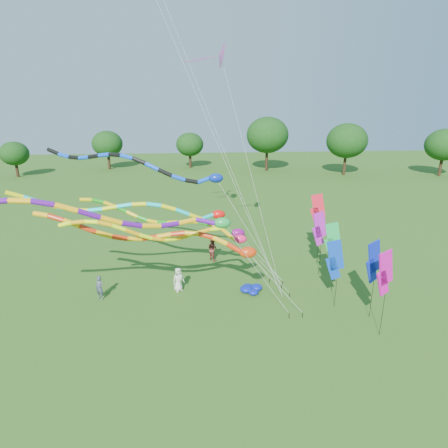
{
  "coord_description": "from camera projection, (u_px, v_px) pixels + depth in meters",
  "views": [
    {
      "loc": [
        -2.95,
        -16.12,
        11.55
      ],
      "look_at": [
        -1.01,
        4.99,
        4.8
      ],
      "focal_mm": 30.0,
      "sensor_mm": 36.0,
      "label": 1
    }
  ],
  "objects": [
    {
      "name": "delta_kite_high_c",
      "position": [
        221.0,
        55.0,
        22.61
      ],
      "size": [
        5.67,
        5.26,
        15.51
      ],
      "rotation": [
        0.0,
        0.0,
        0.06
      ],
      "color": "black",
      "rests_on": "ground"
    },
    {
      "name": "banner_pole_green",
      "position": [
        333.0,
        241.0,
        23.35
      ],
      "size": [
        1.16,
        0.16,
        4.71
      ],
      "rotation": [
        0.0,
        0.0,
        -0.07
      ],
      "color": "black",
      "rests_on": "ground"
    },
    {
      "name": "banner_pole_magenta_b",
      "position": [
        385.0,
        273.0,
        18.51
      ],
      "size": [
        1.11,
        0.49,
        4.86
      ],
      "rotation": [
        0.0,
        0.0,
        0.36
      ],
      "color": "black",
      "rests_on": "ground"
    },
    {
      "name": "tree_ring",
      "position": [
        210.0,
        220.0,
        21.01
      ],
      "size": [
        118.65,
        122.99,
        9.61
      ],
      "color": "#382314",
      "rests_on": "ground"
    },
    {
      "name": "tube_kite_green",
      "position": [
        181.0,
        222.0,
        24.66
      ],
      "size": [
        13.11,
        2.85,
        6.24
      ],
      "rotation": [
        0.0,
        0.0,
        -0.2
      ],
      "color": "black",
      "rests_on": "ground"
    },
    {
      "name": "banner_pole_blue_a",
      "position": [
        335.0,
        260.0,
        21.56
      ],
      "size": [
        1.16,
        0.11,
        4.28
      ],
      "rotation": [
        0.0,
        0.0,
        -0.03
      ],
      "color": "black",
      "rests_on": "ground"
    },
    {
      "name": "banner_pole_violet",
      "position": [
        319.0,
        229.0,
        25.68
      ],
      "size": [
        1.16,
        0.28,
        4.7
      ],
      "rotation": [
        0.0,
        0.0,
        0.17
      ],
      "color": "black",
      "rests_on": "ground"
    },
    {
      "name": "tube_kite_purple",
      "position": [
        119.0,
        216.0,
        17.12
      ],
      "size": [
        16.24,
        2.53,
        8.52
      ],
      "rotation": [
        0.0,
        0.0,
        0.15
      ],
      "color": "black",
      "rests_on": "ground"
    },
    {
      "name": "ground",
      "position": [
        253.0,
        343.0,
        19.05
      ],
      "size": [
        160.0,
        160.0,
        0.0
      ],
      "primitive_type": "plane",
      "color": "#285215",
      "rests_on": "ground"
    },
    {
      "name": "tube_kite_orange",
      "position": [
        178.0,
        234.0,
        20.98
      ],
      "size": [
        12.72,
        1.85,
        6.4
      ],
      "rotation": [
        0.0,
        0.0,
        0.08
      ],
      "color": "black",
      "rests_on": "ground"
    },
    {
      "name": "blue_nylon_heap",
      "position": [
        256.0,
        290.0,
        24.0
      ],
      "size": [
        1.16,
        1.04,
        0.47
      ],
      "color": "#0C1D9D",
      "rests_on": "ground"
    },
    {
      "name": "person_b",
      "position": [
        100.0,
        288.0,
        23.11
      ],
      "size": [
        0.67,
        0.62,
        1.54
      ],
      "primitive_type": "imported",
      "rotation": [
        0.0,
        0.0,
        -0.58
      ],
      "color": "#3F4659",
      "rests_on": "ground"
    },
    {
      "name": "person_a",
      "position": [
        178.0,
        279.0,
        24.16
      ],
      "size": [
        0.93,
        0.83,
        1.6
      ],
      "primitive_type": "imported",
      "rotation": [
        0.0,
        0.0,
        0.52
      ],
      "color": "silver",
      "rests_on": "ground"
    },
    {
      "name": "tube_kite_cyan",
      "position": [
        146.0,
        210.0,
        21.57
      ],
      "size": [
        14.63,
        2.63,
        7.78
      ],
      "rotation": [
        0.0,
        0.0,
        0.2
      ],
      "color": "black",
      "rests_on": "ground"
    },
    {
      "name": "tube_kite_blue",
      "position": [
        150.0,
        167.0,
        23.41
      ],
      "size": [
        14.91,
        4.33,
        9.37
      ],
      "rotation": [
        0.0,
        0.0,
        -0.24
      ],
      "color": "black",
      "rests_on": "ground"
    },
    {
      "name": "banner_pole_blue_b",
      "position": [
        373.0,
        262.0,
        20.19
      ],
      "size": [
        1.1,
        0.54,
        4.73
      ],
      "rotation": [
        0.0,
        0.0,
        0.41
      ],
      "color": "black",
      "rests_on": "ground"
    },
    {
      "name": "tube_kite_red",
      "position": [
        172.0,
        239.0,
        20.41
      ],
      "size": [
        14.26,
        1.88,
        6.72
      ],
      "rotation": [
        0.0,
        0.0,
        -0.15
      ],
      "color": "black",
      "rests_on": "ground"
    },
    {
      "name": "person_c",
      "position": [
        213.0,
        249.0,
        28.97
      ],
      "size": [
        1.06,
        1.09,
        1.78
      ],
      "primitive_type": "imported",
      "rotation": [
        0.0,
        0.0,
        2.23
      ],
      "color": "brown",
      "rests_on": "ground"
    },
    {
      "name": "banner_pole_red",
      "position": [
        318.0,
        210.0,
        27.31
      ],
      "size": [
        1.14,
        0.36,
        5.49
      ],
      "rotation": [
        0.0,
        0.0,
        -0.25
      ],
      "color": "black",
      "rests_on": "ground"
    }
  ]
}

